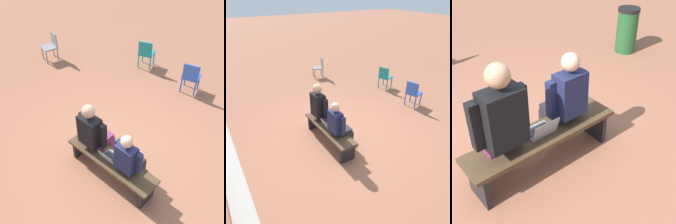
% 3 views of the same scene
% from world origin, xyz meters
% --- Properties ---
extents(ground_plane, '(60.00, 60.00, 0.00)m').
position_xyz_m(ground_plane, '(0.00, 0.00, 0.00)').
color(ground_plane, '#9E6047').
extents(bench, '(1.80, 0.44, 0.45)m').
position_xyz_m(bench, '(-0.19, 0.39, 0.35)').
color(bench, '#4C3823').
rests_on(bench, ground).
extents(person_student, '(0.51, 0.64, 1.29)m').
position_xyz_m(person_student, '(-0.55, 0.33, 0.69)').
color(person_student, '#232328').
rests_on(person_student, ground).
extents(person_adult, '(0.59, 0.75, 1.43)m').
position_xyz_m(person_adult, '(0.27, 0.32, 0.75)').
color(person_adult, '#7F2D5B').
rests_on(person_adult, ground).
extents(laptop, '(0.32, 0.29, 0.21)m').
position_xyz_m(laptop, '(-0.17, 0.40, 0.50)').
color(laptop, '#9EA0A5').
rests_on(laptop, bench).
extents(litter_bin, '(0.42, 0.42, 0.86)m').
position_xyz_m(litter_bin, '(-3.40, -1.14, 0.43)').
color(litter_bin, '#23562D').
rests_on(litter_bin, ground).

